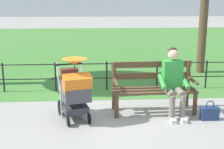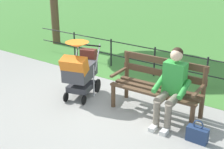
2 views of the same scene
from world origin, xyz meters
TOP-DOWN VIEW (x-y plane):
  - ground_plane at (0.00, 0.00)m, footprint 60.00×60.00m
  - grass_lawn at (0.00, -8.80)m, footprint 40.00×16.00m
  - park_bench at (-0.84, -0.12)m, footprint 1.62×0.65m
  - person_on_bench at (-1.18, 0.11)m, footprint 0.54×0.74m
  - stroller at (0.66, 0.26)m, footprint 0.71×0.98m
  - handbag at (-1.79, 0.43)m, footprint 0.32×0.14m
  - park_fence at (-0.27, -1.57)m, footprint 7.33×0.04m

SIDE VIEW (x-z plane):
  - ground_plane at x=0.00m, z-range 0.00..0.00m
  - grass_lawn at x=0.00m, z-range 0.00..0.01m
  - handbag at x=-1.79m, z-range -0.06..0.31m
  - park_fence at x=-0.27m, z-range 0.07..0.77m
  - park_bench at x=-0.84m, z-range 0.05..1.01m
  - stroller at x=0.66m, z-range 0.02..1.17m
  - person_on_bench at x=-1.18m, z-range 0.04..1.31m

